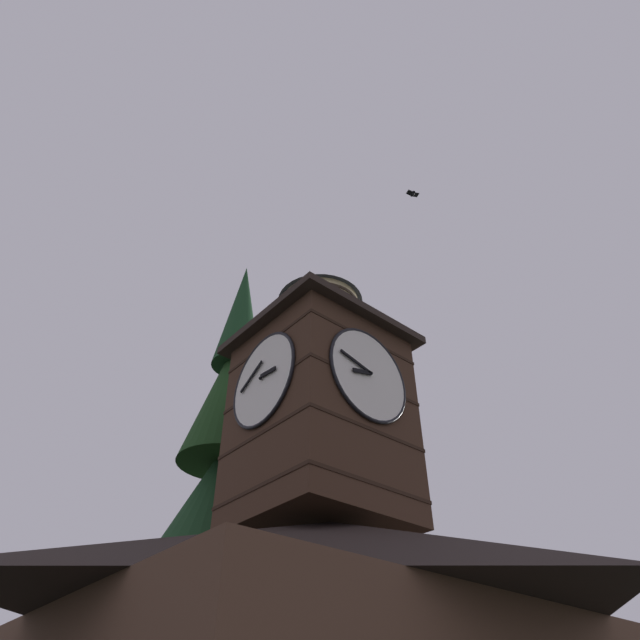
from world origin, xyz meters
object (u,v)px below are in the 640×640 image
clock_tower (320,403)px  moon (216,610)px  pine_tree_behind (216,539)px  flying_bird_high (413,194)px  flying_bird_low (380,318)px

clock_tower → moon: bearing=-117.1°
clock_tower → pine_tree_behind: bearing=-91.7°
flying_bird_high → flying_bird_low: flying_bird_high is taller
clock_tower → flying_bird_high: (-1.99, 3.15, 8.44)m
moon → flying_bird_high: bearing=67.0°
flying_bird_low → moon: bearing=-112.1°
pine_tree_behind → flying_bird_high: (-1.82, 8.81, 11.16)m
pine_tree_behind → moon: pine_tree_behind is taller
clock_tower → moon: 42.89m
clock_tower → pine_tree_behind: pine_tree_behind is taller
flying_bird_low → clock_tower: bearing=16.9°
clock_tower → flying_bird_high: 9.23m
flying_bird_high → flying_bird_low: size_ratio=0.98×
pine_tree_behind → moon: size_ratio=11.87×
clock_tower → flying_bird_low: (-4.54, -1.38, 6.44)m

